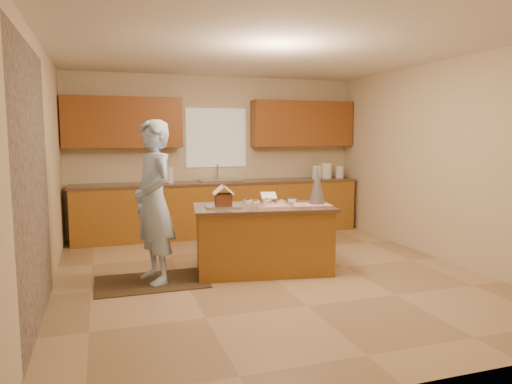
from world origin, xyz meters
TOP-DOWN VIEW (x-y plane):
  - floor at (0.00, 0.00)m, footprint 5.50×5.50m
  - ceiling at (0.00, 0.00)m, footprint 5.50×5.50m
  - wall_back at (0.00, 2.75)m, footprint 5.50×5.50m
  - wall_front at (0.00, -2.75)m, footprint 5.50×5.50m
  - wall_left at (-2.50, 0.00)m, footprint 5.50×5.50m
  - wall_right at (2.50, 0.00)m, footprint 5.50×5.50m
  - stone_accent at (-2.48, -0.80)m, footprint 0.00×2.50m
  - window_curtain at (0.00, 2.72)m, footprint 1.05×0.03m
  - back_counter_base at (0.00, 2.45)m, footprint 4.80×0.60m
  - back_counter_top at (0.00, 2.45)m, footprint 4.85×0.63m
  - upper_cabinet_left at (-1.55, 2.57)m, footprint 1.85×0.35m
  - upper_cabinet_right at (1.55, 2.57)m, footprint 1.85×0.35m
  - sink at (0.00, 2.45)m, footprint 0.70×0.45m
  - faucet at (0.00, 2.63)m, footprint 0.03×0.03m
  - island_base at (-0.02, 0.16)m, footprint 1.73×1.06m
  - island_top at (-0.02, 0.16)m, footprint 1.81×1.14m
  - table_runner at (0.38, 0.10)m, footprint 0.94×0.46m
  - baking_tray at (-0.52, 0.20)m, footprint 0.46×0.37m
  - cookbook at (0.17, 0.48)m, footprint 0.22×0.18m
  - tinsel_tree at (0.68, 0.09)m, footprint 0.23×0.23m
  - rug at (-1.40, 0.12)m, footprint 1.26×0.82m
  - boy at (-1.35, 0.12)m, footprint 0.63×0.78m
  - canister_a at (1.79, 2.45)m, footprint 0.17×0.17m
  - canister_b at (1.99, 2.45)m, footprint 0.19×0.19m
  - canister_c at (2.25, 2.45)m, footprint 0.15×0.15m
  - paper_towel at (-0.84, 2.45)m, footprint 0.12×0.12m
  - gingerbread_house at (-0.52, 0.20)m, footprint 0.28×0.29m
  - candy_bowls at (0.10, 0.22)m, footprint 0.69×0.53m

SIDE VIEW (x-z plane):
  - floor at x=0.00m, z-range 0.00..0.00m
  - rug at x=-1.40m, z-range 0.00..0.01m
  - island_base at x=-0.02m, z-range 0.00..0.79m
  - back_counter_base at x=0.00m, z-range 0.00..0.88m
  - island_top at x=-0.02m, z-range 0.79..0.83m
  - table_runner at x=0.38m, z-range 0.83..0.83m
  - baking_tray at x=-0.52m, z-range 0.83..0.85m
  - candy_bowls at x=0.10m, z-range 0.83..0.88m
  - sink at x=0.00m, z-range 0.83..0.95m
  - back_counter_top at x=0.00m, z-range 0.88..0.92m
  - cookbook at x=0.17m, z-range 0.87..0.95m
  - boy at x=-1.35m, z-range 0.01..1.87m
  - gingerbread_house at x=-0.52m, z-range 0.82..1.07m
  - canister_c at x=2.25m, z-range 0.92..1.13m
  - canister_a at x=1.79m, z-range 0.92..1.15m
  - paper_towel at x=-0.84m, z-range 0.92..1.17m
  - canister_b at x=1.99m, z-range 0.92..1.20m
  - faucet at x=0.00m, z-range 0.92..1.20m
  - tinsel_tree at x=0.68m, z-range 0.83..1.32m
  - stone_accent at x=-2.48m, z-range 0.00..2.50m
  - wall_back at x=0.00m, z-range 1.35..1.35m
  - wall_front at x=0.00m, z-range 1.35..1.35m
  - wall_left at x=-2.50m, z-range 1.35..1.35m
  - wall_right at x=2.50m, z-range 1.35..1.35m
  - window_curtain at x=0.00m, z-range 1.15..2.15m
  - upper_cabinet_left at x=-1.55m, z-range 1.50..2.30m
  - upper_cabinet_right at x=1.55m, z-range 1.50..2.30m
  - ceiling at x=0.00m, z-range 2.70..2.70m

